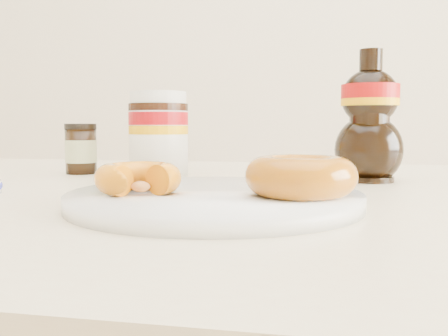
% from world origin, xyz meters
% --- Properties ---
extents(dining_table, '(1.40, 0.90, 0.75)m').
position_xyz_m(dining_table, '(0.00, 0.10, 0.67)').
color(dining_table, beige).
rests_on(dining_table, ground).
extents(plate, '(0.30, 0.30, 0.01)m').
position_xyz_m(plate, '(0.05, -0.05, 0.76)').
color(plate, white).
rests_on(plate, dining_table).
extents(donut_bitten, '(0.11, 0.11, 0.03)m').
position_xyz_m(donut_bitten, '(-0.02, -0.07, 0.78)').
color(donut_bitten, orange).
rests_on(donut_bitten, plate).
extents(donut_whole, '(0.14, 0.14, 0.04)m').
position_xyz_m(donut_whole, '(0.14, -0.06, 0.78)').
color(donut_whole, '#A4610A').
rests_on(donut_whole, plate).
extents(nutella_jar, '(0.10, 0.10, 0.14)m').
position_xyz_m(nutella_jar, '(-0.11, 0.23, 0.82)').
color(nutella_jar, white).
rests_on(nutella_jar, dining_table).
extents(syrup_bottle, '(0.11, 0.09, 0.19)m').
position_xyz_m(syrup_bottle, '(0.22, 0.21, 0.85)').
color(syrup_bottle, black).
rests_on(syrup_bottle, dining_table).
extents(dark_jar, '(0.05, 0.05, 0.08)m').
position_xyz_m(dark_jar, '(-0.25, 0.24, 0.79)').
color(dark_jar, black).
rests_on(dark_jar, dining_table).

